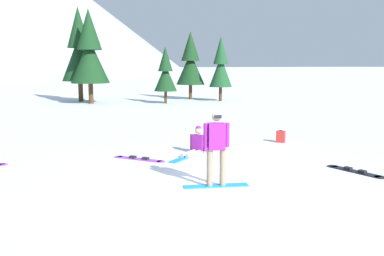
{
  "coord_description": "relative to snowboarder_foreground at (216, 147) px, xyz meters",
  "views": [
    {
      "loc": [
        -4.55,
        -9.3,
        2.92
      ],
      "look_at": [
        0.5,
        2.32,
        1.0
      ],
      "focal_mm": 39.26,
      "sensor_mm": 36.0,
      "label": 1
    }
  ],
  "objects": [
    {
      "name": "loose_snowboard_near_left",
      "position": [
        -0.89,
        3.54,
        -0.95
      ],
      "size": [
        1.39,
        1.55,
        0.09
      ],
      "color": "#993FD8",
      "rests_on": "ground_plane"
    },
    {
      "name": "pine_tree_slender",
      "position": [
        1.16,
        23.2,
        2.84
      ],
      "size": [
        2.87,
        2.87,
        7.0
      ],
      "color": "#472D19",
      "rests_on": "ground_plane"
    },
    {
      "name": "pine_tree_twin",
      "position": [
        6.37,
        21.12,
        1.34
      ],
      "size": [
        1.72,
        1.72,
        4.24
      ],
      "color": "#472D19",
      "rests_on": "ground_plane"
    },
    {
      "name": "ground_plane",
      "position": [
        0.1,
        0.52,
        -0.97
      ],
      "size": [
        800.0,
        800.0,
        0.0
      ],
      "primitive_type": "plane",
      "color": "silver"
    },
    {
      "name": "pine_tree_young",
      "position": [
        0.75,
        25.44,
        3.05
      ],
      "size": [
        2.77,
        2.77,
        7.38
      ],
      "color": "#472D19",
      "rests_on": "ground_plane"
    },
    {
      "name": "backpack_red",
      "position": [
        4.86,
        4.21,
        -0.76
      ],
      "size": [
        0.37,
        0.38,
        0.47
      ],
      "color": "red",
      "rests_on": "ground_plane"
    },
    {
      "name": "snowboarder_foreground",
      "position": [
        0.0,
        0.0,
        0.0
      ],
      "size": [
        1.6,
        0.68,
        1.83
      ],
      "color": "#1E8CD8",
      "rests_on": "ground_plane"
    },
    {
      "name": "pine_tree_leaning",
      "position": [
        9.6,
        23.87,
        2.11
      ],
      "size": [
        2.39,
        2.39,
        5.66
      ],
      "color": "#472D19",
      "rests_on": "ground_plane"
    },
    {
      "name": "pine_tree_short",
      "position": [
        11.16,
        21.36,
        1.84
      ],
      "size": [
        1.84,
        1.84,
        5.17
      ],
      "color": "#472D19",
      "rests_on": "ground_plane"
    },
    {
      "name": "loose_snowboard_near_right",
      "position": [
        4.13,
        -0.29,
        -0.95
      ],
      "size": [
        0.66,
        1.78,
        0.09
      ],
      "color": "black",
      "rests_on": "ground_plane"
    },
    {
      "name": "snowboarder_midground",
      "position": [
        1.05,
        3.57,
        -0.66
      ],
      "size": [
        1.64,
        1.35,
        0.92
      ],
      "color": "#B7B7BC",
      "rests_on": "ground_plane"
    }
  ]
}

